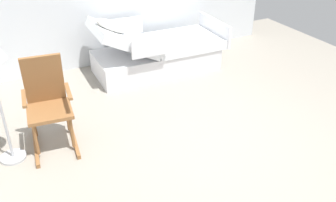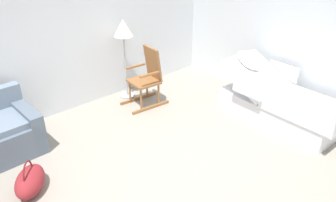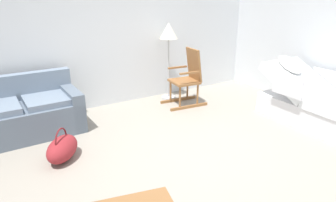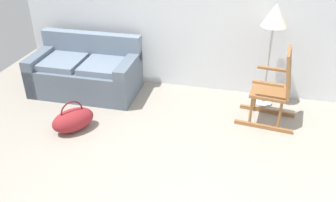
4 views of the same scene
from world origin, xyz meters
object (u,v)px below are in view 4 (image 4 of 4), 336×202
at_px(couch, 86,73).
at_px(floor_lamp, 274,23).
at_px(duffel_bag, 73,120).
at_px(rocking_chair, 276,89).

xyz_separation_m(couch, floor_lamp, (2.69, 0.27, 0.92)).
bearing_deg(floor_lamp, duffel_bag, -151.03).
relative_size(floor_lamp, duffel_bag, 2.32).
height_order(couch, floor_lamp, floor_lamp).
height_order(floor_lamp, duffel_bag, floor_lamp).
bearing_deg(rocking_chair, couch, 175.87).
xyz_separation_m(floor_lamp, duffel_bag, (-2.39, -1.32, -1.07)).
bearing_deg(duffel_bag, rocking_chair, 18.60).
xyz_separation_m(couch, duffel_bag, (0.30, -1.05, -0.15)).
distance_m(couch, rocking_chair, 2.82).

